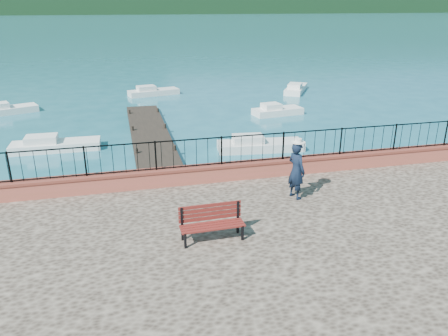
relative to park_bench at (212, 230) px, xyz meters
name	(u,v)px	position (x,y,z in m)	size (l,w,h in m)	color
ground	(263,268)	(1.48, 0.14, -1.48)	(2000.00, 2000.00, 0.00)	#19596B
parapet	(230,171)	(1.48, 3.84, 0.01)	(28.00, 0.46, 0.58)	#AB493D
railing	(230,150)	(1.48, 3.84, 0.78)	(27.00, 0.05, 0.95)	black
dock	(152,142)	(-0.52, 12.14, -1.33)	(2.00, 16.00, 0.30)	#2D231C
companion_hill	(286,8)	(221.48, 560.14, -1.48)	(448.00, 384.00, 180.00)	#142D23
park_bench	(212,230)	(0.00, 0.00, 0.00)	(1.66, 0.59, 0.91)	black
person	(296,171)	(3.07, 1.91, 0.62)	(0.66, 0.43, 1.80)	black
hat	(298,141)	(3.07, 1.91, 1.58)	(0.44, 0.44, 0.12)	white
boat_0	(55,142)	(-5.26, 12.52, -1.08)	(4.28, 1.30, 0.80)	silver
boat_1	(261,142)	(4.67, 10.06, -1.08)	(4.24, 1.30, 0.80)	silver
boat_2	(278,109)	(8.09, 16.81, -1.08)	(3.25, 1.30, 0.80)	white
boat_3	(7,108)	(-9.22, 21.37, -1.08)	(3.65, 1.30, 0.80)	white
boat_4	(154,90)	(0.77, 25.29, -1.08)	(3.95, 1.30, 0.80)	silver
boat_5	(296,87)	(12.34, 23.90, -1.08)	(4.26, 1.30, 0.80)	white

